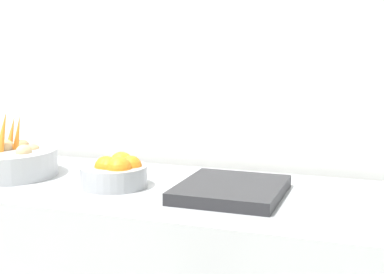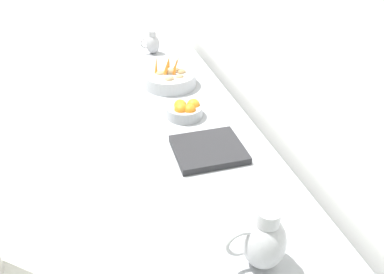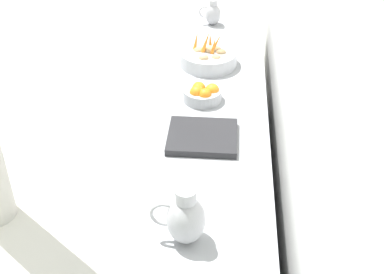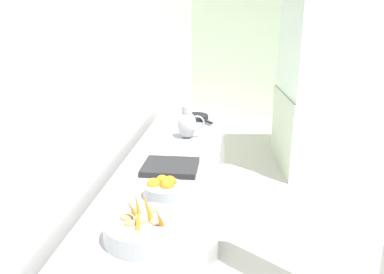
# 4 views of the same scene
# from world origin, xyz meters

# --- Properties ---
(vegetable_colander) EXTENTS (0.35, 0.35, 0.23)m
(vegetable_colander) POSITION_xyz_m (-1.49, -0.57, 0.94)
(vegetable_colander) COLOR #ADAFB5
(vegetable_colander) RESTS_ON prep_counter
(orange_bowl) EXTENTS (0.21, 0.21, 0.10)m
(orange_bowl) POSITION_xyz_m (-1.48, -0.14, 0.94)
(orange_bowl) COLOR #9EA0A5
(orange_bowl) RESTS_ON prep_counter
(counter_sink_basin) EXTENTS (0.34, 0.30, 0.04)m
(counter_sink_basin) POSITION_xyz_m (-1.51, 0.23, 0.91)
(counter_sink_basin) COLOR #232326
(counter_sink_basin) RESTS_ON prep_counter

